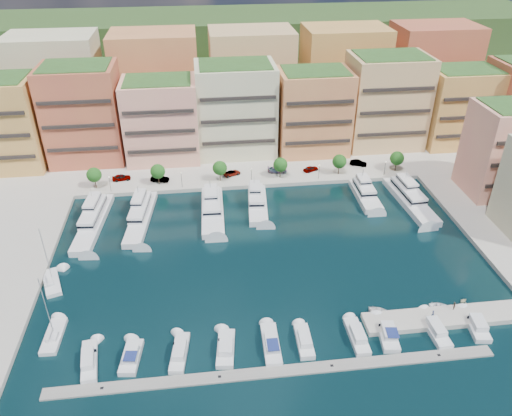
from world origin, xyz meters
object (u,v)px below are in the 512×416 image
object	(u,v)px
cruiser_7	(387,334)
tender_0	(379,311)
yacht_3	(257,202)
person_0	(433,314)
tree_4	(339,161)
car_5	(358,163)
car_3	(277,170)
tree_5	(397,158)
lamppost_4	(385,166)
cruiser_1	(131,357)
cruiser_8	(435,329)
tree_0	(94,175)
cruiser_2	(180,353)
yacht_1	(141,215)
yacht_6	(409,197)
cruiser_3	(226,349)
lamppost_1	(181,177)
yacht_0	(94,219)
sailboat_1	(52,283)
lamppost_0	(110,181)
tree_1	(158,171)
cruiser_5	(304,341)
tender_3	(464,301)
cruiser_0	(89,361)
person_1	(454,306)
cruiser_9	(476,325)
car_1	(160,179)
yacht_2	(212,208)
cruiser_4	(271,344)
lamppost_2	(251,173)
tree_2	(220,168)
tree_3	(280,165)
lamppost_3	(319,170)
sailboat_0	(54,337)
tender_2	(439,306)
car_0	(121,177)
cruiser_6	(357,336)
yacht_5	(365,193)

from	to	relation	value
cruiser_7	tender_0	world-z (taller)	cruiser_7
yacht_3	person_0	world-z (taller)	yacht_3
tree_4	cruiser_7	xyz separation A→B (m)	(-6.88, -58.11, -4.17)
car_5	car_3	bearing A→B (deg)	117.58
tree_5	lamppost_4	distance (m)	4.70
cruiser_1	person_0	size ratio (longest dim) A/B	4.43
tree_5	cruiser_8	world-z (taller)	tree_5
tree_0	cruiser_2	xyz separation A→B (m)	(21.77, -58.09, -4.20)
yacht_1	cruiser_8	world-z (taller)	yacht_1
tree_0	yacht_6	xyz separation A→B (m)	(78.10, -14.90, -3.53)
tree_0	cruiser_1	xyz separation A→B (m)	(13.95, -58.09, -4.17)
cruiser_3	person_0	xyz separation A→B (m)	(36.75, 2.35, 1.29)
lamppost_1	tender_0	xyz separation A→B (m)	(35.63, -50.00, -3.45)
yacht_0	sailboat_1	xyz separation A→B (m)	(-4.87, -21.34, -0.89)
lamppost_0	lamppost_1	world-z (taller)	same
tree_4	car_3	xyz separation A→B (m)	(-16.30, 2.96, -2.98)
tree_1	cruiser_5	bearing A→B (deg)	-65.40
tree_5	tender_3	bearing A→B (deg)	-96.44
tree_1	cruiser_0	xyz separation A→B (m)	(-8.69, -58.10, -4.20)
person_0	person_1	bearing A→B (deg)	-76.31
tree_5	cruiser_1	world-z (taller)	tree_5
yacht_1	tender_3	xyz separation A→B (m)	(61.74, -36.59, -0.66)
cruiser_2	cruiser_9	distance (m)	51.48
lamppost_0	cruiser_2	world-z (taller)	lamppost_0
tree_0	car_1	xyz separation A→B (m)	(16.15, 1.58, -2.95)
cruiser_0	person_1	size ratio (longest dim) A/B	5.63
yacht_2	cruiser_7	xyz separation A→B (m)	(27.90, -43.95, -0.64)
cruiser_4	tree_1	bearing A→B (deg)	109.83
lamppost_2	cruiser_4	distance (m)	56.00
yacht_3	sailboat_1	xyz separation A→B (m)	(-43.49, -24.49, -0.89)
tree_2	lamppost_4	world-z (taller)	tree_2
cruiser_5	person_0	size ratio (longest dim) A/B	4.54
tree_3	tender_3	bearing A→B (deg)	-63.11
lamppost_2	yacht_2	size ratio (longest dim) A/B	0.20
lamppost_3	sailboat_0	xyz separation A→B (m)	(-57.67, -49.36, -3.51)
tree_3	cruiser_1	distance (m)	67.47
tree_1	yacht_0	bearing A→B (deg)	-132.54
cruiser_1	tender_2	world-z (taller)	cruiser_1
sailboat_0	tender_3	xyz separation A→B (m)	(73.85, 0.05, 0.12)
tree_5	cruiser_0	xyz separation A→B (m)	(-72.69, -58.10, -4.20)
car_0	person_1	distance (m)	86.62
yacht_1	yacht_3	xyz separation A→B (m)	(27.86, 2.56, 0.12)
yacht_0	lamppost_1	bearing A→B (deg)	33.23
tree_4	cruiser_3	size ratio (longest dim) A/B	0.68
cruiser_2	cruiser_6	distance (m)	30.00
tree_3	lamppost_2	distance (m)	8.37
tender_0	person_1	distance (m)	13.36
yacht_2	car_0	bearing A→B (deg)	142.70
tree_4	yacht_5	world-z (taller)	tree_4
tender_0	person_1	world-z (taller)	person_1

